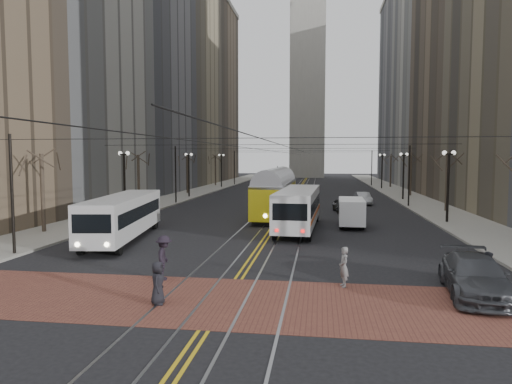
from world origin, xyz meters
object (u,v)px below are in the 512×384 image
(rear_bus, at_px, (298,210))
(transit_bus, at_px, (123,218))
(clock_tower, at_px, (308,40))
(cargo_van, at_px, (351,213))
(sedan_silver, at_px, (363,198))
(pedestrian_c, at_px, (488,272))
(pedestrian_b, at_px, (344,267))
(pedestrian_d, at_px, (164,258))
(pedestrian_a, at_px, (158,283))
(streetcar, at_px, (276,197))
(sedan_grey, at_px, (343,205))
(sedan_parked, at_px, (475,276))

(rear_bus, bearing_deg, transit_bus, -149.54)
(clock_tower, height_order, cargo_van, clock_tower)
(transit_bus, distance_m, sedan_silver, 30.52)
(pedestrian_c, bearing_deg, pedestrian_b, 88.28)
(pedestrian_b, height_order, pedestrian_d, pedestrian_d)
(rear_bus, relative_size, sedan_silver, 2.79)
(rear_bus, xyz_separation_m, pedestrian_a, (-4.25, -17.84, -0.70))
(streetcar, distance_m, sedan_grey, 7.37)
(transit_bus, height_order, sedan_silver, transit_bus)
(cargo_van, bearing_deg, pedestrian_b, -93.13)
(rear_bus, xyz_separation_m, sedan_silver, (6.42, 19.26, -0.82))
(transit_bus, bearing_deg, sedan_silver, 46.96)
(streetcar, height_order, pedestrian_c, streetcar)
(streetcar, distance_m, pedestrian_c, 24.86)
(transit_bus, relative_size, pedestrian_d, 5.87)
(pedestrian_b, bearing_deg, streetcar, 178.10)
(sedan_grey, relative_size, pedestrian_d, 2.02)
(clock_tower, xyz_separation_m, pedestrian_a, (-2.29, -106.74, -35.16))
(sedan_grey, relative_size, pedestrian_b, 2.37)
(clock_tower, distance_m, sedan_grey, 85.13)
(sedan_grey, xyz_separation_m, pedestrian_d, (-8.93, -26.24, 0.32))
(streetcar, xyz_separation_m, sedan_grey, (6.23, 3.80, -1.01))
(clock_tower, height_order, sedan_silver, clock_tower)
(pedestrian_a, bearing_deg, sedan_grey, -24.37)
(streetcar, bearing_deg, sedan_silver, 52.91)
(sedan_parked, distance_m, pedestrian_c, 0.82)
(pedestrian_a, bearing_deg, pedestrian_b, -73.71)
(pedestrian_a, relative_size, pedestrian_c, 0.97)
(clock_tower, xyz_separation_m, sedan_parked, (9.50, -104.00, -35.19))
(streetcar, height_order, sedan_grey, streetcar)
(cargo_van, height_order, pedestrian_d, cargo_van)
(clock_tower, relative_size, cargo_van, 13.53)
(sedan_grey, height_order, pedestrian_c, pedestrian_c)
(cargo_van, xyz_separation_m, pedestrian_d, (-9.11, -16.54, -0.09))
(sedan_parked, distance_m, pedestrian_d, 12.71)
(sedan_parked, bearing_deg, transit_bus, 159.31)
(sedan_grey, xyz_separation_m, pedestrian_a, (-8.03, -29.48, 0.13))
(pedestrian_a, xyz_separation_m, pedestrian_d, (-0.90, 3.24, 0.19))
(transit_bus, bearing_deg, clock_tower, 76.28)
(sedan_parked, bearing_deg, sedan_silver, 97.84)
(sedan_parked, distance_m, pedestrian_a, 12.11)
(rear_bus, bearing_deg, streetcar, 109.98)
(clock_tower, distance_m, sedan_silver, 78.51)
(sedan_grey, bearing_deg, pedestrian_b, -100.86)
(sedan_silver, bearing_deg, pedestrian_a, -111.85)
(pedestrian_d, bearing_deg, sedan_grey, -31.91)
(sedan_grey, relative_size, sedan_silver, 0.95)
(clock_tower, height_order, sedan_parked, clock_tower)
(pedestrian_b, distance_m, pedestrian_c, 5.62)
(sedan_parked, height_order, pedestrian_b, pedestrian_b)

